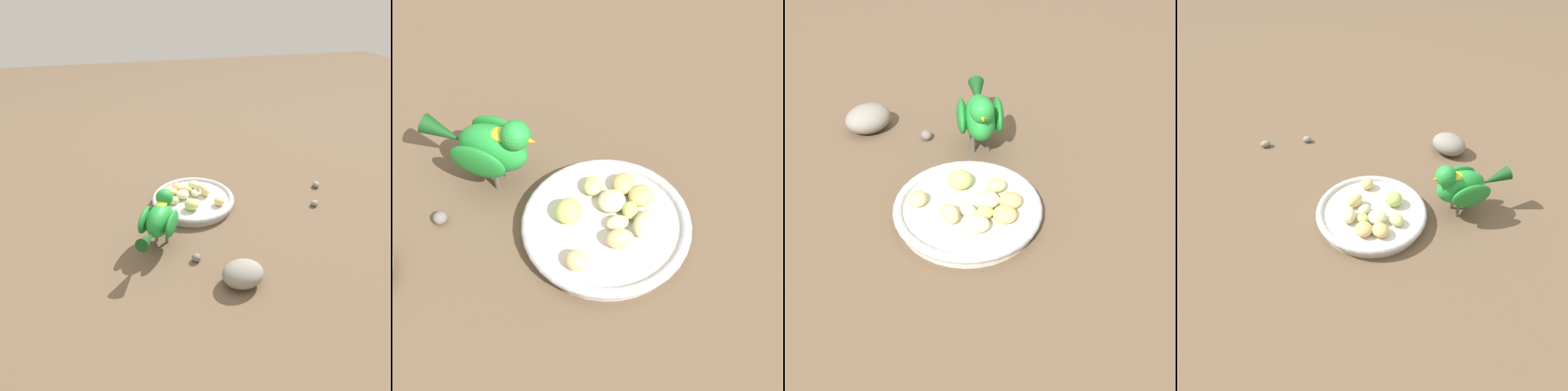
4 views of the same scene
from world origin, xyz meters
TOP-DOWN VIEW (x-y plane):
  - ground_plane at (0.00, 0.00)m, footprint 4.00×4.00m
  - feeding_bowl at (-0.03, -0.01)m, footprint 0.21×0.21m
  - apple_piece_0 at (-0.04, 0.03)m, footprint 0.03×0.03m
  - apple_piece_1 at (-0.06, -0.06)m, footprint 0.04×0.04m
  - apple_piece_2 at (-0.02, -0.06)m, footprint 0.03×0.04m
  - apple_piece_3 at (0.02, -0.02)m, footprint 0.04×0.04m
  - apple_piece_4 at (-0.04, -0.03)m, footprint 0.05×0.05m
  - apple_piece_5 at (0.02, 0.05)m, footprint 0.04×0.04m
  - apple_piece_6 at (-0.07, 0.01)m, footprint 0.05×0.05m
  - apple_piece_7 at (-0.08, -0.04)m, footprint 0.05×0.05m
  - apple_piece_8 at (-0.06, -0.02)m, footprint 0.03×0.03m
  - apple_piece_9 at (-0.04, 0.00)m, footprint 0.03×0.02m
  - parrot at (0.11, -0.11)m, footprint 0.16×0.11m
  - rock_large at (0.26, 0.02)m, footprint 0.07×0.08m
  - pebble_0 at (0.05, 0.30)m, footprint 0.03×0.03m
  - pebble_1 at (0.18, -0.05)m, footprint 0.03×0.03m
  - pebble_2 at (-0.03, 0.35)m, footprint 0.03×0.02m

SIDE VIEW (x-z plane):
  - ground_plane at x=0.00m, z-range 0.00..0.00m
  - pebble_0 at x=0.05m, z-range 0.00..0.02m
  - pebble_2 at x=-0.03m, z-range 0.00..0.02m
  - pebble_1 at x=0.18m, z-range 0.00..0.02m
  - feeding_bowl at x=-0.03m, z-range 0.00..0.03m
  - rock_large at x=0.26m, z-range 0.00..0.05m
  - apple_piece_9 at x=-0.04m, z-range 0.02..0.03m
  - apple_piece_8 at x=-0.06m, z-range 0.02..0.04m
  - apple_piece_2 at x=-0.02m, z-range 0.02..0.04m
  - apple_piece_7 at x=-0.08m, z-range 0.02..0.04m
  - apple_piece_1 at x=-0.06m, z-range 0.02..0.04m
  - apple_piece_4 at x=-0.04m, z-range 0.02..0.04m
  - apple_piece_5 at x=0.02m, z-range 0.02..0.04m
  - apple_piece_6 at x=-0.07m, z-range 0.02..0.04m
  - apple_piece_0 at x=-0.04m, z-range 0.02..0.04m
  - apple_piece_3 at x=0.02m, z-range 0.02..0.04m
  - parrot at x=0.11m, z-range 0.01..0.13m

